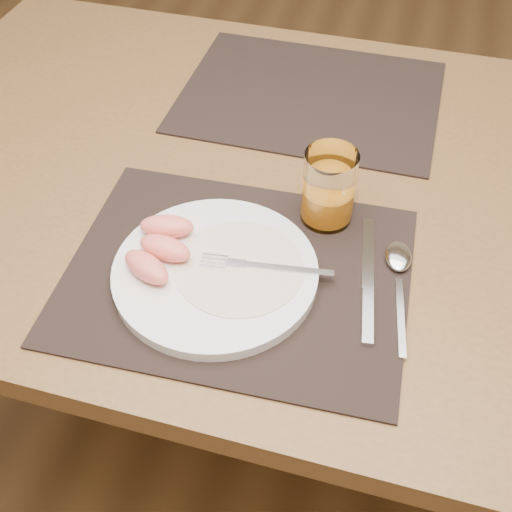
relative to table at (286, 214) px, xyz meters
The scene contains 11 objects.
ground 0.67m from the table, ahead, with size 5.00×5.00×0.00m, color brown.
table is the anchor object (origin of this frame).
placemat_near 0.24m from the table, 93.76° to the right, with size 0.45×0.35×0.00m, color black.
placemat_far 0.24m from the table, 93.42° to the left, with size 0.45×0.35×0.00m, color black.
plate 0.26m from the table, 99.86° to the right, with size 0.27×0.27×0.02m, color white.
plate_dressing 0.25m from the table, 92.72° to the right, with size 0.17×0.17×0.00m.
fork 0.24m from the table, 87.76° to the right, with size 0.18×0.04×0.00m.
knife 0.27m from the table, 52.13° to the right, with size 0.05×0.22×0.01m.
spoon 0.26m from the table, 38.80° to the right, with size 0.05×0.19×0.01m.
juice_glass 0.18m from the table, 46.77° to the right, with size 0.07×0.07×0.11m.
grapefruit_wedges 0.28m from the table, 117.13° to the right, with size 0.09×0.13×0.03m.
Camera 1 is at (0.16, -0.76, 1.39)m, focal length 45.00 mm.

